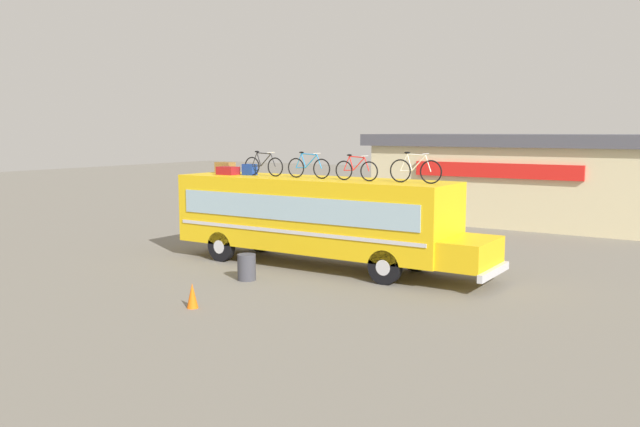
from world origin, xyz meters
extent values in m
plane|color=slate|center=(0.00, 0.00, 0.00)|extent=(120.00, 120.00, 0.00)
cube|color=yellow|center=(0.00, 0.00, 1.86)|extent=(10.30, 2.59, 2.48)
cube|color=yellow|center=(5.82, 0.00, 1.05)|extent=(1.34, 2.38, 0.85)
cube|color=#99B7C6|center=(0.00, -1.31, 2.15)|extent=(9.47, 0.04, 0.82)
cube|color=#99B7C6|center=(0.00, 1.31, 2.15)|extent=(9.47, 0.04, 0.82)
cube|color=silver|center=(0.00, -1.31, 1.36)|extent=(9.88, 0.03, 0.12)
cube|color=silver|center=(0.00, 1.31, 1.36)|extent=(9.88, 0.03, 0.12)
cube|color=silver|center=(6.55, 0.00, 0.54)|extent=(0.16, 2.46, 0.24)
cylinder|color=black|center=(3.50, -1.16, 0.54)|extent=(1.09, 0.28, 1.09)
cylinder|color=silver|center=(3.50, -1.16, 0.54)|extent=(0.49, 0.30, 0.49)
cylinder|color=black|center=(3.50, 1.16, 0.54)|extent=(1.09, 0.28, 1.09)
cylinder|color=silver|center=(3.50, 1.16, 0.54)|extent=(0.49, 0.30, 0.49)
cylinder|color=black|center=(-3.19, -1.16, 0.54)|extent=(1.09, 0.28, 1.09)
cylinder|color=silver|center=(-3.19, -1.16, 0.54)|extent=(0.49, 0.30, 0.49)
cylinder|color=black|center=(-3.19, 1.16, 0.54)|extent=(1.09, 0.28, 1.09)
cylinder|color=silver|center=(-3.19, 1.16, 0.54)|extent=(0.49, 0.30, 0.49)
cube|color=olive|center=(-4.24, 0.31, 3.31)|extent=(0.72, 0.42, 0.43)
cube|color=maroon|center=(-3.57, -0.29, 3.25)|extent=(0.76, 0.51, 0.30)
cube|color=#193899|center=(-2.78, 0.02, 3.30)|extent=(0.49, 0.33, 0.41)
torus|color=black|center=(-2.55, -0.11, 3.44)|extent=(0.68, 0.04, 0.68)
torus|color=black|center=(-1.49, -0.11, 3.44)|extent=(0.68, 0.04, 0.68)
cylinder|color=black|center=(-2.24, -0.11, 3.70)|extent=(0.20, 0.04, 0.49)
cylinder|color=black|center=(-1.92, -0.11, 3.68)|extent=(0.49, 0.04, 0.47)
cylinder|color=black|center=(-2.00, -0.11, 3.92)|extent=(0.64, 0.04, 0.07)
cylinder|color=black|center=(-2.35, -0.11, 3.45)|extent=(0.41, 0.03, 0.05)
cylinder|color=black|center=(-2.44, -0.11, 3.69)|extent=(0.26, 0.03, 0.51)
cylinder|color=black|center=(-1.59, -0.11, 3.67)|extent=(0.22, 0.03, 0.48)
cylinder|color=silver|center=(-1.68, -0.11, 3.95)|extent=(0.03, 0.44, 0.03)
ellipsoid|color=black|center=(-2.32, -0.11, 3.97)|extent=(0.20, 0.08, 0.06)
torus|color=black|center=(-0.54, -0.17, 3.44)|extent=(0.69, 0.04, 0.69)
torus|color=black|center=(0.52, -0.17, 3.44)|extent=(0.69, 0.04, 0.69)
cylinder|color=#197FDB|center=(-0.22, -0.17, 3.70)|extent=(0.20, 0.04, 0.49)
cylinder|color=#197FDB|center=(0.10, -0.17, 3.69)|extent=(0.49, 0.04, 0.47)
cylinder|color=#197FDB|center=(0.01, -0.17, 3.93)|extent=(0.64, 0.04, 0.07)
cylinder|color=#197FDB|center=(-0.34, -0.17, 3.45)|extent=(0.41, 0.03, 0.05)
cylinder|color=#197FDB|center=(-0.43, -0.17, 3.69)|extent=(0.26, 0.03, 0.51)
cylinder|color=#197FDB|center=(0.43, -0.17, 3.68)|extent=(0.22, 0.03, 0.48)
cylinder|color=silver|center=(0.33, -0.17, 3.96)|extent=(0.03, 0.44, 0.03)
ellipsoid|color=black|center=(-0.31, -0.17, 3.98)|extent=(0.20, 0.08, 0.06)
torus|color=black|center=(1.48, -0.28, 3.42)|extent=(0.65, 0.04, 0.65)
torus|color=black|center=(2.43, -0.28, 3.42)|extent=(0.65, 0.04, 0.65)
cylinder|color=red|center=(1.76, -0.28, 3.67)|extent=(0.19, 0.04, 0.46)
cylinder|color=red|center=(2.05, -0.28, 3.65)|extent=(0.44, 0.04, 0.45)
cylinder|color=red|center=(1.97, -0.28, 3.88)|extent=(0.57, 0.04, 0.07)
cylinder|color=red|center=(1.66, -0.28, 3.43)|extent=(0.36, 0.03, 0.05)
cylinder|color=red|center=(1.58, -0.28, 3.66)|extent=(0.24, 0.03, 0.48)
cylinder|color=red|center=(2.34, -0.28, 3.64)|extent=(0.20, 0.03, 0.45)
cylinder|color=silver|center=(2.26, -0.28, 3.91)|extent=(0.03, 0.44, 0.03)
ellipsoid|color=black|center=(1.69, -0.28, 3.93)|extent=(0.20, 0.08, 0.06)
torus|color=black|center=(3.48, -0.13, 3.47)|extent=(0.74, 0.04, 0.74)
torus|color=black|center=(4.52, -0.13, 3.47)|extent=(0.74, 0.04, 0.74)
cylinder|color=white|center=(3.79, -0.13, 3.74)|extent=(0.20, 0.04, 0.53)
cylinder|color=white|center=(4.10, -0.13, 3.73)|extent=(0.48, 0.04, 0.51)
cylinder|color=white|center=(4.02, -0.13, 3.99)|extent=(0.63, 0.04, 0.07)
cylinder|color=white|center=(3.67, -0.13, 3.48)|extent=(0.40, 0.03, 0.05)
cylinder|color=white|center=(3.59, -0.13, 3.73)|extent=(0.26, 0.03, 0.55)
cylinder|color=white|center=(4.42, -0.13, 3.72)|extent=(0.22, 0.03, 0.51)
cylinder|color=silver|center=(4.33, -0.13, 4.02)|extent=(0.03, 0.44, 0.03)
ellipsoid|color=black|center=(3.71, -0.13, 4.04)|extent=(0.20, 0.08, 0.06)
cube|color=beige|center=(2.56, 15.27, 1.97)|extent=(13.58, 6.45, 3.95)
cube|color=#4C4C56|center=(2.56, 15.27, 4.25)|extent=(14.67, 6.96, 0.60)
cube|color=red|center=(2.56, 11.95, 2.84)|extent=(8.15, 0.16, 0.70)
cylinder|color=#3F3F47|center=(-0.45, -3.04, 0.42)|extent=(0.59, 0.59, 0.83)
cone|color=orange|center=(0.46, -6.43, 0.34)|extent=(0.31, 0.31, 0.68)
camera|label=1|loc=(12.69, -18.94, 4.72)|focal=36.87mm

